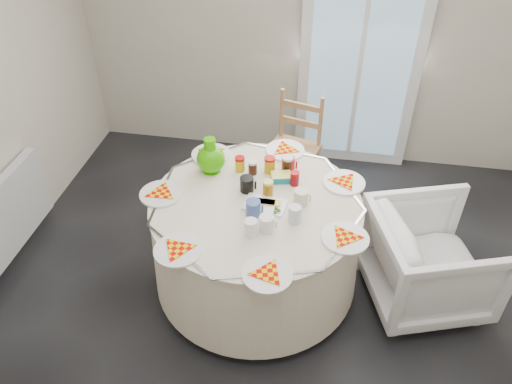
% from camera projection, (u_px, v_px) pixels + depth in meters
% --- Properties ---
extents(floor, '(4.00, 4.00, 0.00)m').
position_uv_depth(floor, '(276.00, 318.00, 3.27)').
color(floor, black).
rests_on(floor, ground).
extents(wall_back, '(4.00, 0.02, 2.60)m').
position_uv_depth(wall_back, '(315.00, 15.00, 3.99)').
color(wall_back, '#BCB5A3').
rests_on(wall_back, floor).
extents(glass_door, '(1.00, 0.08, 2.10)m').
position_uv_depth(glass_door, '(362.00, 51.00, 4.06)').
color(glass_door, silver).
rests_on(glass_door, floor).
extents(radiator, '(0.07, 1.00, 0.55)m').
position_uv_depth(radiator, '(4.00, 221.00, 3.45)').
color(radiator, silver).
rests_on(radiator, floor).
extents(table, '(1.35, 1.35, 0.69)m').
position_uv_depth(table, '(256.00, 242.00, 3.29)').
color(table, '#F5DFCC').
rests_on(table, floor).
extents(wooden_chair, '(0.48, 0.46, 0.87)m').
position_uv_depth(wooden_chair, '(292.00, 146.00, 4.02)').
color(wooden_chair, tan).
rests_on(wooden_chair, floor).
extents(armchair, '(0.87, 0.90, 0.75)m').
position_uv_depth(armchair, '(431.00, 254.00, 3.18)').
color(armchair, white).
rests_on(armchair, floor).
extents(place_settings, '(1.51, 1.51, 0.03)m').
position_uv_depth(place_settings, '(256.00, 196.00, 3.04)').
color(place_settings, white).
rests_on(place_settings, table).
extents(jar_cluster, '(0.48, 0.36, 0.12)m').
position_uv_depth(jar_cluster, '(266.00, 165.00, 3.21)').
color(jar_cluster, '#9D731B').
rests_on(jar_cluster, table).
extents(butter_tub, '(0.15, 0.12, 0.05)m').
position_uv_depth(butter_tub, '(281.00, 172.00, 3.21)').
color(butter_tub, '#097993').
rests_on(butter_tub, table).
extents(green_pitcher, '(0.20, 0.20, 0.24)m').
position_uv_depth(green_pitcher, '(210.00, 152.00, 3.24)').
color(green_pitcher, '#39B202').
rests_on(green_pitcher, table).
extents(cheese_platter, '(0.27, 0.19, 0.03)m').
position_uv_depth(cheese_platter, '(265.00, 199.00, 3.02)').
color(cheese_platter, white).
rests_on(cheese_platter, table).
extents(mugs_glasses, '(0.81, 0.81, 0.12)m').
position_uv_depth(mugs_glasses, '(272.00, 194.00, 2.99)').
color(mugs_glasses, gray).
rests_on(mugs_glasses, table).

